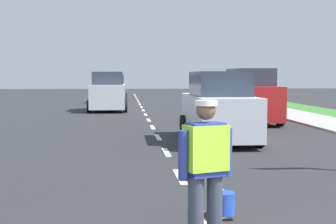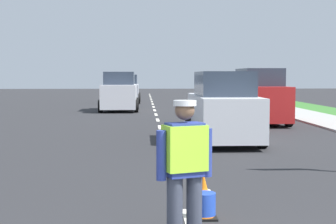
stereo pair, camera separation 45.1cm
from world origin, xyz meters
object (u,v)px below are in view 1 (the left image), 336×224
object	(u,v)px
car_outgoing_ahead	(219,109)
car_oncoming_third	(113,90)
road_worker	(207,166)
car_oncoming_second	(108,93)
traffic_cone_near	(217,195)
car_parked_far	(249,98)

from	to	relation	value
car_outgoing_ahead	car_oncoming_third	world-z (taller)	car_outgoing_ahead
road_worker	car_outgoing_ahead	world-z (taller)	car_outgoing_ahead
road_worker	car_oncoming_third	xyz separation A→B (m)	(-1.68, 29.65, 0.00)
road_worker	car_oncoming_second	distance (m)	21.70
car_outgoing_ahead	traffic_cone_near	bearing A→B (deg)	-101.14
traffic_cone_near	car_outgoing_ahead	xyz separation A→B (m)	(1.52, 7.69, 0.65)
traffic_cone_near	car_oncoming_third	bearing A→B (deg)	94.03
road_worker	car_parked_far	xyz separation A→B (m)	(4.19, 14.27, 0.11)
traffic_cone_near	car_parked_far	world-z (taller)	car_parked_far
road_worker	car_outgoing_ahead	distance (m)	9.00
car_oncoming_third	car_outgoing_ahead	bearing A→B (deg)	-80.40
car_parked_far	car_outgoing_ahead	world-z (taller)	car_parked_far
car_parked_far	road_worker	bearing A→B (deg)	-106.38
traffic_cone_near	car_oncoming_third	world-z (taller)	car_oncoming_third
car_parked_far	car_oncoming_second	distance (m)	9.50
road_worker	car_parked_far	bearing A→B (deg)	73.62
car_oncoming_second	car_oncoming_third	size ratio (longest dim) A/B	0.99
car_oncoming_second	car_oncoming_third	bearing A→B (deg)	89.04
car_oncoming_third	car_parked_far	bearing A→B (deg)	-69.10
road_worker	traffic_cone_near	bearing A→B (deg)	73.37
car_parked_far	car_oncoming_third	xyz separation A→B (m)	(-5.87, 15.38, -0.10)
road_worker	car_outgoing_ahead	xyz separation A→B (m)	(1.85, 8.81, 0.03)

